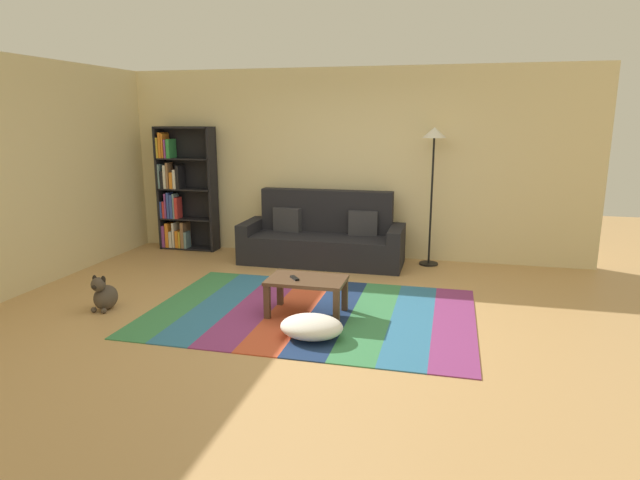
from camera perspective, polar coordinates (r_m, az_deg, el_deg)
ground_plane at (r=5.76m, az=-1.63°, el=-7.59°), size 14.00×14.00×0.00m
back_wall at (r=7.91m, az=3.25°, el=8.02°), size 6.80×0.10×2.70m
left_wall at (r=7.70m, az=-25.45°, el=6.68°), size 0.10×5.50×2.70m
rug at (r=5.73m, az=-0.94°, el=-7.62°), size 3.35×2.29×0.01m
couch at (r=7.61m, az=0.30°, el=0.13°), size 2.26×0.80×1.00m
bookshelf at (r=8.60m, az=-14.49°, el=4.82°), size 0.90×0.28×1.88m
coffee_table at (r=5.57m, az=-1.41°, el=-4.74°), size 0.80×0.50×0.38m
pouf at (r=5.06m, az=-0.89°, el=-9.14°), size 0.59×0.48×0.21m
dog at (r=6.21m, az=-21.80°, el=-5.43°), size 0.22×0.35×0.40m
standing_lamp at (r=7.46m, az=11.90°, el=9.19°), size 0.32×0.32×1.88m
tv_remote at (r=5.54m, az=-2.70°, el=-4.02°), size 0.13×0.15×0.02m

